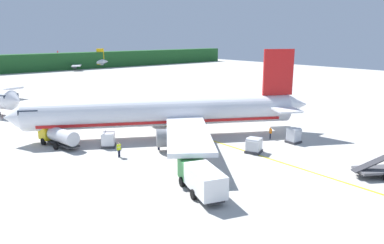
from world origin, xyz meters
name	(u,v)px	position (x,y,z in m)	size (l,w,h in m)	color
ground	(102,107)	(0.00, 48.00, -0.10)	(240.00, 320.00, 0.20)	#B7B5AD
airliner_foreground	(167,113)	(-3.18, 21.72, 3.39)	(37.77, 32.02, 11.90)	white
airliner_far_taxiway	(74,63)	(28.77, 131.74, 2.35)	(27.75, 23.29, 8.23)	white
airliner_distant	(55,62)	(27.71, 150.08, 1.86)	(17.79, 21.03, 6.54)	silver
service_truck_baggage	(59,135)	(-16.38, 26.92, 1.40)	(3.12, 6.92, 2.40)	yellow
service_truck_catering	(201,178)	(-11.94, 4.57, 1.48)	(4.21, 6.92, 2.58)	#338C3F
cargo_container_near	(254,145)	(0.62, 9.27, 0.89)	(2.35, 2.35, 1.90)	#333338
cargo_container_mid	(108,140)	(-11.78, 22.52, 0.93)	(2.40, 2.40, 1.98)	#333338
cargo_container_far	(294,136)	(7.73, 8.58, 0.97)	(1.73, 1.73, 2.05)	#333338
crew_marshaller	(119,148)	(-12.67, 18.12, 1.05)	(0.61, 0.34, 1.77)	#191E33
crew_loader_left	(159,142)	(-7.62, 17.39, 1.05)	(0.27, 0.63, 1.78)	#191E33
crew_loader_right	(270,132)	(6.84, 11.70, 0.97)	(0.43, 0.56, 1.65)	#191E33
apron_guide_line	(208,139)	(0.24, 17.01, 0.01)	(0.30, 60.00, 0.01)	yellow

